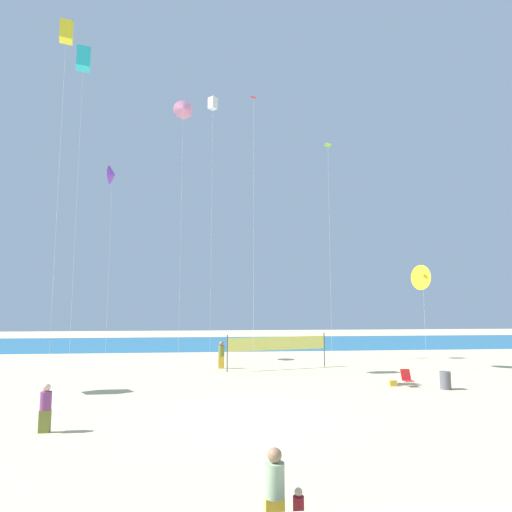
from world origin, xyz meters
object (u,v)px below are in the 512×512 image
object	(u,v)px
beach_handbag	(393,383)
beachgoer_olive_shirt	(221,354)
mother_figure	(275,490)
kite_red_diamond	(254,118)
kite_cyan_box	(83,59)
kite_yellow_delta	(423,278)
folding_beach_chair	(407,377)
trash_barrel	(445,380)
toddler_figure	(299,512)
kite_yellow_box	(66,33)
kite_pink_delta	(183,109)
volleyball_net	(278,345)
beachgoer_plum_shirt	(46,406)
kite_violet_delta	(112,175)
kite_white_box	(213,105)
kite_lime_diamond	(328,153)

from	to	relation	value
beach_handbag	beachgoer_olive_shirt	bearing A→B (deg)	140.05
mother_figure	kite_red_diamond	size ratio (longest dim) A/B	0.09
kite_cyan_box	kite_yellow_delta	bearing A→B (deg)	4.25
folding_beach_chair	kite_yellow_delta	size ratio (longest dim) A/B	0.12
beachgoer_olive_shirt	trash_barrel	xyz separation A→B (m)	(11.43, -8.72, -0.54)
kite_cyan_box	beach_handbag	bearing A→B (deg)	-14.08
toddler_figure	kite_yellow_delta	xyz separation A→B (m)	(13.22, 21.06, 5.80)
folding_beach_chair	kite_yellow_box	size ratio (longest dim) A/B	0.04
toddler_figure	beachgoer_olive_shirt	bearing A→B (deg)	70.62
folding_beach_chair	kite_pink_delta	xyz separation A→B (m)	(-13.07, 11.82, 20.07)
kite_yellow_box	kite_red_diamond	world-z (taller)	kite_yellow_box
volleyball_net	kite_yellow_delta	size ratio (longest dim) A/B	0.98
toddler_figure	kite_yellow_delta	world-z (taller)	kite_yellow_delta
toddler_figure	volleyball_net	world-z (taller)	volleyball_net
beachgoer_olive_shirt	beachgoer_plum_shirt	distance (m)	16.01
kite_violet_delta	toddler_figure	bearing A→B (deg)	-69.84
beach_handbag	trash_barrel	bearing A→B (deg)	-25.36
beachgoer_plum_shirt	kite_white_box	bearing A→B (deg)	71.22
beachgoer_plum_shirt	trash_barrel	bearing A→B (deg)	16.37
toddler_figure	folding_beach_chair	distance (m)	17.08
toddler_figure	beachgoer_plum_shirt	distance (m)	10.56
beachgoer_olive_shirt	kite_yellow_delta	size ratio (longest dim) A/B	0.26
toddler_figure	kite_red_diamond	distance (m)	26.52
trash_barrel	kite_yellow_delta	xyz separation A→B (m)	(2.77, 7.45, 5.84)
kite_yellow_box	beachgoer_plum_shirt	bearing A→B (deg)	-70.88
trash_barrel	kite_yellow_box	world-z (taller)	kite_yellow_box
folding_beach_chair	mother_figure	bearing A→B (deg)	-157.94
beachgoer_plum_shirt	kite_pink_delta	world-z (taller)	kite_pink_delta
toddler_figure	volleyball_net	xyz separation A→B (m)	(2.86, 21.63, 1.13)
mother_figure	kite_red_diamond	bearing A→B (deg)	94.73
kite_yellow_box	toddler_figure	bearing A→B (deg)	-56.74
toddler_figure	beachgoer_plum_shirt	world-z (taller)	beachgoer_plum_shirt
kite_red_diamond	toddler_figure	bearing A→B (deg)	-93.06
beachgoer_plum_shirt	kite_red_diamond	xyz separation A→B (m)	(8.40, 12.83, 16.47)
kite_yellow_delta	kite_lime_diamond	distance (m)	12.88
kite_yellow_box	kite_red_diamond	distance (m)	12.40
kite_lime_diamond	kite_yellow_delta	bearing A→B (deg)	-41.02
kite_yellow_delta	kite_yellow_box	xyz separation A→B (m)	(-23.12, -5.97, 13.11)
kite_yellow_delta	kite_cyan_box	xyz separation A→B (m)	(-23.44, -1.74, 14.04)
kite_pink_delta	kite_yellow_delta	bearing A→B (deg)	-17.14
folding_beach_chair	kite_white_box	distance (m)	25.84
folding_beach_chair	kite_violet_delta	xyz separation A→B (m)	(-18.65, 12.12, 14.36)
beachgoer_olive_shirt	kite_yellow_delta	world-z (taller)	kite_yellow_delta
beach_handbag	kite_cyan_box	size ratio (longest dim) A/B	0.02
beachgoer_plum_shirt	kite_red_diamond	world-z (taller)	kite_red_diamond
volleyball_net	trash_barrel	bearing A→B (deg)	-46.60
beachgoer_olive_shirt	volleyball_net	xyz separation A→B (m)	(3.84, -0.70, 0.63)
beach_handbag	kite_white_box	xyz separation A→B (m)	(-9.88, 11.51, 20.80)
mother_figure	folding_beach_chair	distance (m)	17.27
kite_lime_diamond	kite_pink_delta	distance (m)	12.57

